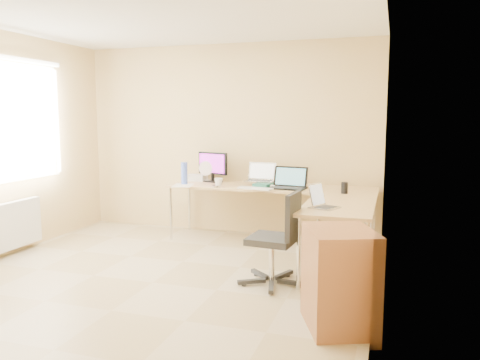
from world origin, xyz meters
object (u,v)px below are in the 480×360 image
(desk_return, at_px, (339,239))
(water_bottle, at_px, (184,173))
(keyboard, at_px, (255,188))
(cabinet, at_px, (339,282))
(desk_fan, at_px, (207,172))
(mug, at_px, (219,182))
(laptop_black, at_px, (288,178))
(monitor, at_px, (213,167))
(office_chair, at_px, (272,234))
(laptop_return, at_px, (325,198))
(laptop_center, at_px, (260,172))
(desk_main, at_px, (271,214))

(desk_return, xyz_separation_m, water_bottle, (-2.10, 0.81, 0.51))
(keyboard, relative_size, cabinet, 0.54)
(water_bottle, relative_size, desk_fan, 1.14)
(desk_return, distance_m, mug, 1.86)
(desk_return, xyz_separation_m, laptop_black, (-0.72, 0.86, 0.50))
(desk_return, distance_m, monitor, 2.25)
(desk_return, bearing_deg, water_bottle, 158.81)
(laptop_black, distance_m, office_chair, 1.43)
(desk_return, height_order, monitor, monitor)
(monitor, height_order, laptop_black, monitor)
(desk_return, relative_size, monitor, 2.73)
(desk_return, relative_size, cabinet, 1.58)
(keyboard, distance_m, laptop_return, 1.38)
(laptop_center, relative_size, office_chair, 0.40)
(keyboard, distance_m, cabinet, 2.38)
(laptop_black, bearing_deg, mug, -171.18)
(desk_return, xyz_separation_m, keyboard, (-1.10, 0.70, 0.38))
(mug, relative_size, water_bottle, 0.37)
(desk_main, relative_size, laptop_center, 7.12)
(laptop_return, bearing_deg, laptop_black, 52.27)
(laptop_center, height_order, cabinet, laptop_center)
(desk_return, distance_m, desk_fan, 2.33)
(mug, bearing_deg, keyboard, -12.08)
(desk_main, bearing_deg, water_bottle, -170.66)
(office_chair, bearing_deg, desk_main, 109.61)
(desk_fan, xyz_separation_m, laptop_return, (1.82, -1.46, -0.03))
(laptop_black, relative_size, office_chair, 0.47)
(desk_main, height_order, laptop_center, laptop_center)
(laptop_return, xyz_separation_m, office_chair, (-0.46, -0.26, -0.33))
(laptop_center, xyz_separation_m, laptop_black, (0.42, -0.21, -0.03))
(laptop_black, xyz_separation_m, office_chair, (0.14, -1.38, -0.37))
(laptop_black, distance_m, cabinet, 2.38)
(desk_fan, height_order, laptop_return, desk_fan)
(desk_return, bearing_deg, monitor, 147.53)
(laptop_return, distance_m, cabinet, 1.16)
(monitor, bearing_deg, office_chair, -34.60)
(water_bottle, bearing_deg, desk_main, 9.34)
(mug, relative_size, desk_fan, 0.42)
(laptop_center, distance_m, water_bottle, 0.99)
(mug, xyz_separation_m, desk_fan, (-0.31, 0.39, 0.08))
(monitor, distance_m, office_chair, 2.15)
(laptop_black, height_order, desk_fan, laptop_black)
(keyboard, distance_m, office_chair, 1.35)
(desk_return, xyz_separation_m, cabinet, (0.15, -1.29, -0.01))
(laptop_black, bearing_deg, desk_return, -44.19)
(mug, bearing_deg, laptop_return, -35.40)
(water_bottle, bearing_deg, mug, -0.06)
(desk_main, xyz_separation_m, laptop_black, (0.25, -0.14, 0.50))
(keyboard, bearing_deg, mug, 178.59)
(laptop_black, xyz_separation_m, cabinet, (0.87, -2.15, -0.51))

